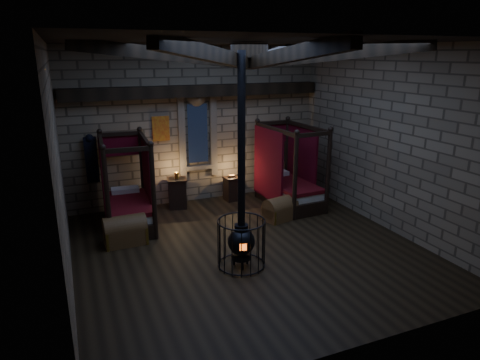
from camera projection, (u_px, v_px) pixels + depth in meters
name	position (u px, v px, depth m)	size (l,w,h in m)	color
room	(247.00, 67.00, 8.12)	(7.02, 7.02, 4.29)	black
bed_left	(128.00, 204.00, 10.24)	(1.18, 2.09, 2.12)	black
bed_right	(288.00, 185.00, 11.67)	(1.21, 2.13, 2.17)	black
trunk_left	(125.00, 231.00, 9.28)	(0.91, 0.59, 0.65)	brown
trunk_right	(280.00, 209.00, 10.65)	(0.91, 0.69, 0.59)	brown
nightstand_left	(177.00, 193.00, 11.42)	(0.59, 0.57, 0.99)	black
nightstand_right	(232.00, 188.00, 12.02)	(0.46, 0.44, 0.73)	black
stove	(241.00, 238.00, 8.20)	(0.93, 0.93, 4.05)	black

